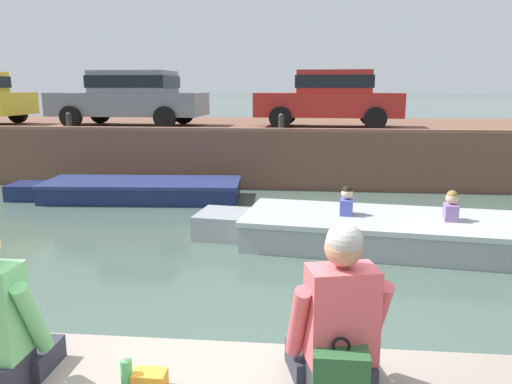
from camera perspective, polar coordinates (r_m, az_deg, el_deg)
ground_plane at (r=8.16m, az=1.76°, el=-6.53°), size 400.00×400.00×0.00m
far_quay_wall at (r=15.61m, az=3.67°, el=5.12°), size 60.00×6.00×1.49m
far_wall_coping at (r=12.66m, az=3.28°, el=7.11°), size 60.00×0.24×0.08m
boat_moored_west_navy at (r=12.01m, az=-13.79°, el=0.23°), size 5.45×1.88×0.44m
motorboat_passing at (r=8.48m, az=13.45°, el=-4.31°), size 5.80×2.40×0.99m
car_left_inner_grey at (r=14.87m, az=-14.07°, el=10.61°), size 4.33×2.12×1.54m
car_centre_red at (r=14.04m, az=8.48°, el=10.76°), size 4.01×2.03×1.54m
mooring_bollard_west at (r=14.20m, az=-20.60°, el=7.70°), size 0.15×0.15×0.45m
mooring_bollard_mid at (r=12.78m, az=2.90°, el=8.06°), size 0.15×0.15×0.45m
person_seated_right at (r=2.82m, az=9.35°, el=-14.89°), size 0.59×0.60×0.97m
bottle_drink at (r=2.99m, az=-14.57°, el=-19.52°), size 0.06×0.06×0.20m
backpack_on_ledge at (r=2.76m, az=9.54°, el=-20.34°), size 0.28×0.24×0.41m
snack_bag at (r=3.00m, az=-12.04°, el=-20.29°), size 0.18×0.12×0.10m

